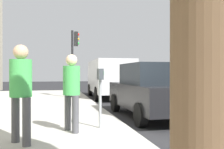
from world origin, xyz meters
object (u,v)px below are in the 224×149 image
at_px(parked_sedan_near, 152,90).
at_px(parked_van_far, 109,77).
at_px(parking_meter, 100,85).
at_px(pedestrian_at_meter, 72,86).
at_px(pedestrian_bystander, 21,85).
at_px(traffic_signal, 74,52).

bearing_deg(parked_sedan_near, parked_van_far, 0.00).
distance_m(parking_meter, pedestrian_at_meter, 0.74).
relative_size(parking_meter, parked_sedan_near, 0.32).
xyz_separation_m(parking_meter, parked_sedan_near, (1.93, -2.06, -0.27)).
relative_size(pedestrian_at_meter, parked_sedan_near, 0.39).
distance_m(pedestrian_bystander, parked_van_far, 10.43).
height_order(pedestrian_at_meter, parked_sedan_near, pedestrian_at_meter).
bearing_deg(parking_meter, parked_van_far, -13.40).
distance_m(pedestrian_bystander, traffic_signal, 9.25).
bearing_deg(traffic_signal, pedestrian_at_meter, 175.34).
bearing_deg(parked_van_far, traffic_signal, 109.41).
height_order(pedestrian_bystander, traffic_signal, traffic_signal).
bearing_deg(parking_meter, pedestrian_at_meter, 110.03).
distance_m(parking_meter, parked_sedan_near, 2.84).
distance_m(pedestrian_bystander, parked_sedan_near, 4.81).
xyz_separation_m(parked_sedan_near, traffic_signal, (5.99, 2.09, 1.68)).
distance_m(pedestrian_at_meter, parked_sedan_near, 3.53).
distance_m(parked_sedan_near, parked_van_far, 6.74).
bearing_deg(parked_sedan_near, pedestrian_at_meter, 128.38).
relative_size(parking_meter, pedestrian_at_meter, 0.82).
bearing_deg(traffic_signal, pedestrian_bystander, 169.68).
relative_size(pedestrian_bystander, parked_sedan_near, 0.41).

